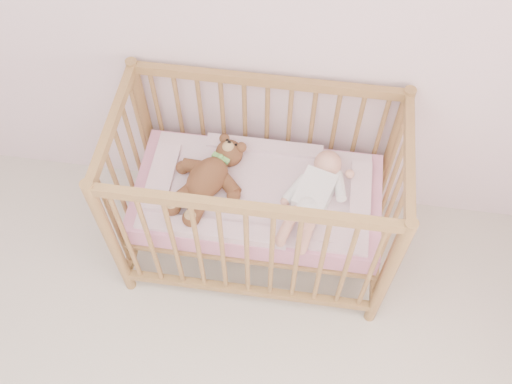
# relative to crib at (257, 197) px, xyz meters

# --- Properties ---
(crib) EXTENTS (1.36, 0.76, 1.00)m
(crib) POSITION_rel_crib_xyz_m (0.00, 0.00, 0.00)
(crib) COLOR #A98548
(crib) RESTS_ON floor
(mattress) EXTENTS (1.22, 0.62, 0.13)m
(mattress) POSITION_rel_crib_xyz_m (0.00, 0.00, -0.01)
(mattress) COLOR pink
(mattress) RESTS_ON crib
(blanket) EXTENTS (1.10, 0.58, 0.06)m
(blanket) POSITION_rel_crib_xyz_m (0.00, 0.00, 0.06)
(blanket) COLOR #E79FB2
(blanket) RESTS_ON mattress
(baby) EXTENTS (0.45, 0.66, 0.15)m
(baby) POSITION_rel_crib_xyz_m (0.28, -0.02, 0.14)
(baby) COLOR white
(baby) RESTS_ON blanket
(teddy_bear) EXTENTS (0.57, 0.65, 0.15)m
(teddy_bear) POSITION_rel_crib_xyz_m (-0.24, -0.02, 0.15)
(teddy_bear) COLOR brown
(teddy_bear) RESTS_ON blanket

